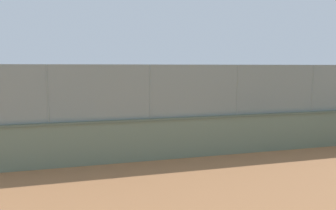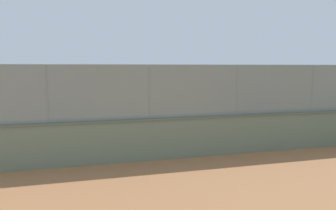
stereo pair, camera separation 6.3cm
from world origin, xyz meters
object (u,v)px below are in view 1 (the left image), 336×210
at_px(sports_ball, 158,99).
at_px(courtside_bench, 212,135).
at_px(player_baseline_waiting, 156,100).
at_px(player_at_service_line, 109,98).
at_px(spare_ball_by_wall, 184,144).
at_px(player_near_wall_returning, 144,110).

xyz_separation_m(sports_ball, courtside_bench, (-0.69, 6.16, -0.89)).
height_order(player_baseline_waiting, player_at_service_line, player_baseline_waiting).
distance_m(player_baseline_waiting, spare_ball_by_wall, 7.95).
bearing_deg(player_baseline_waiting, player_near_wall_returning, 65.92).
bearing_deg(sports_ball, spare_ball_by_wall, 86.26).
bearing_deg(sports_ball, player_near_wall_returning, 51.86).
height_order(player_baseline_waiting, courtside_bench, player_baseline_waiting).
distance_m(player_baseline_waiting, player_at_service_line, 4.72).
relative_size(sports_ball, spare_ball_by_wall, 0.77).
bearing_deg(courtside_bench, sports_ball, -83.61).
height_order(player_near_wall_returning, player_at_service_line, player_near_wall_returning).
bearing_deg(player_near_wall_returning, spare_ball_by_wall, 99.84).
xyz_separation_m(player_baseline_waiting, player_at_service_line, (2.75, -3.83, -0.12)).
bearing_deg(spare_ball_by_wall, courtside_bench, 156.94).
height_order(player_near_wall_returning, courtside_bench, player_near_wall_returning).
distance_m(player_near_wall_returning, courtside_bench, 5.09).
height_order(player_near_wall_returning, spare_ball_by_wall, player_near_wall_returning).
height_order(player_near_wall_returning, sports_ball, player_near_wall_returning).
xyz_separation_m(spare_ball_by_wall, courtside_bench, (-1.06, 0.45, 0.41)).
distance_m(player_near_wall_returning, player_at_service_line, 7.48).
distance_m(sports_ball, courtside_bench, 6.26).
xyz_separation_m(player_baseline_waiting, spare_ball_by_wall, (0.85, 7.85, -0.95)).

